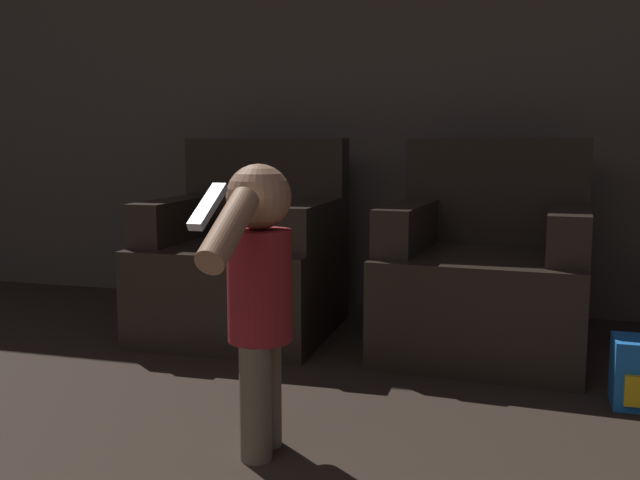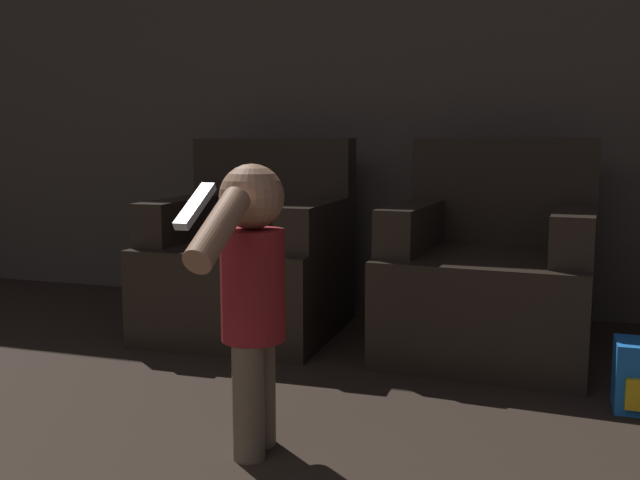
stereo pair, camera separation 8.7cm
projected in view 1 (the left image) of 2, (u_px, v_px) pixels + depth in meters
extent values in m
cube|color=#51493F|center=(310.00, 73.00, 3.99)|extent=(8.40, 0.05, 2.60)
cube|color=black|center=(243.00, 287.00, 3.43)|extent=(0.86, 0.89, 0.44)
cube|color=black|center=(267.00, 186.00, 3.70)|extent=(0.84, 0.18, 0.49)
cube|color=black|center=(177.00, 219.00, 3.47)|extent=(0.17, 0.72, 0.20)
cube|color=black|center=(311.00, 223.00, 3.29)|extent=(0.17, 0.72, 0.20)
cube|color=black|center=(484.00, 302.00, 3.11)|extent=(0.90, 0.92, 0.44)
cube|color=black|center=(496.00, 190.00, 3.38)|extent=(0.85, 0.21, 0.49)
cube|color=black|center=(409.00, 226.00, 3.19)|extent=(0.20, 0.72, 0.20)
cube|color=black|center=(570.00, 232.00, 2.96)|extent=(0.20, 0.72, 0.20)
cylinder|color=brown|center=(256.00, 403.00, 2.04)|extent=(0.09, 0.09, 0.34)
cylinder|color=brown|center=(266.00, 391.00, 2.14)|extent=(0.09, 0.09, 0.34)
cylinder|color=maroon|center=(260.00, 286.00, 2.05)|extent=(0.19, 0.19, 0.32)
sphere|color=#A37556|center=(259.00, 197.00, 2.01)|extent=(0.19, 0.19, 0.19)
cylinder|color=#A37556|center=(271.00, 282.00, 2.16)|extent=(0.08, 0.08, 0.27)
cylinder|color=#A37556|center=(228.00, 229.00, 1.80)|extent=(0.08, 0.27, 0.20)
cube|color=white|center=(208.00, 206.00, 1.68)|extent=(0.04, 0.16, 0.10)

